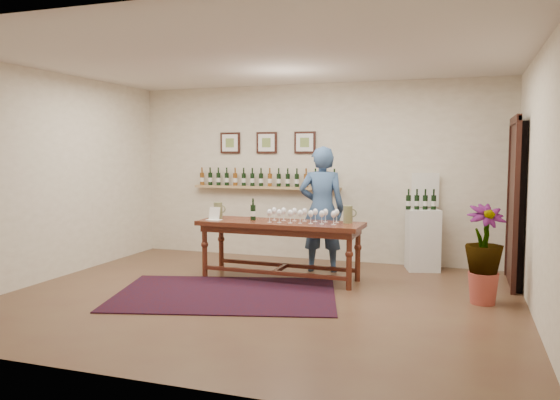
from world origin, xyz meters
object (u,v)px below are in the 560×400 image
(tasting_table, at_px, (280,230))
(potted_plant, at_px, (484,254))
(person, at_px, (322,209))
(display_pedestal, at_px, (423,240))

(tasting_table, distance_m, potted_plant, 2.61)
(tasting_table, relative_size, person, 1.24)
(tasting_table, relative_size, display_pedestal, 2.51)
(display_pedestal, bearing_deg, person, -157.87)
(display_pedestal, xyz_separation_m, person, (-1.38, -0.56, 0.46))
(tasting_table, bearing_deg, person, 60.94)
(display_pedestal, distance_m, potted_plant, 1.82)
(display_pedestal, xyz_separation_m, potted_plant, (0.79, -1.64, 0.13))
(display_pedestal, bearing_deg, tasting_table, -145.12)
(potted_plant, bearing_deg, person, 153.70)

